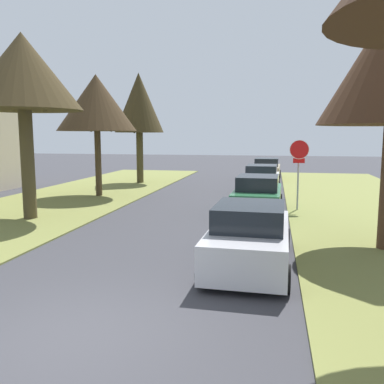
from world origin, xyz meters
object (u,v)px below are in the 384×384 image
(street_tree_left_far, at_px, (139,104))
(parked_sedan_tan, at_px, (267,170))
(stop_sign_far, at_px, (299,160))
(street_tree_left_mid_a, at_px, (23,73))
(street_tree_left_mid_b, at_px, (96,103))
(parked_sedan_silver, at_px, (250,237))
(parked_sedan_green, at_px, (258,196))
(parked_sedan_white, at_px, (262,180))

(street_tree_left_far, relative_size, parked_sedan_tan, 1.61)
(stop_sign_far, height_order, street_tree_left_mid_a, street_tree_left_mid_a)
(stop_sign_far, height_order, street_tree_left_mid_b, street_tree_left_mid_b)
(parked_sedan_silver, bearing_deg, parked_sedan_tan, 89.91)
(parked_sedan_green, xyz_separation_m, parked_sedan_tan, (0.12, 13.05, 0.00))
(parked_sedan_tan, bearing_deg, parked_sedan_silver, -90.09)
(stop_sign_far, height_order, street_tree_left_far, street_tree_left_far)
(stop_sign_far, relative_size, parked_sedan_tan, 0.67)
(parked_sedan_tan, bearing_deg, parked_sedan_white, -91.22)
(street_tree_left_mid_b, height_order, parked_sedan_green, street_tree_left_mid_b)
(street_tree_left_mid_b, relative_size, parked_sedan_green, 1.40)
(parked_sedan_silver, bearing_deg, parked_sedan_green, 90.71)
(street_tree_left_far, distance_m, parked_sedan_green, 13.15)
(street_tree_left_mid_b, bearing_deg, parked_sedan_tan, 49.45)
(street_tree_left_mid_b, distance_m, street_tree_left_far, 6.17)
(stop_sign_far, distance_m, parked_sedan_silver, 8.22)
(stop_sign_far, height_order, parked_sedan_silver, stop_sign_far)
(parked_sedan_silver, distance_m, parked_sedan_green, 7.01)
(stop_sign_far, xyz_separation_m, street_tree_left_mid_a, (-10.14, -3.86, 3.26))
(street_tree_left_mid_b, relative_size, parked_sedan_tan, 1.40)
(street_tree_left_mid_a, bearing_deg, parked_sedan_tan, 61.66)
(parked_sedan_tan, bearing_deg, street_tree_left_mid_a, -118.34)
(stop_sign_far, bearing_deg, street_tree_left_far, 139.55)
(street_tree_left_mid_a, relative_size, street_tree_left_far, 0.96)
(parked_sedan_silver, relative_size, parked_sedan_white, 1.00)
(parked_sedan_silver, relative_size, parked_sedan_green, 1.00)
(street_tree_left_mid_a, xyz_separation_m, parked_sedan_tan, (8.62, 15.98, -4.72))
(street_tree_left_mid_b, relative_size, street_tree_left_far, 0.87)
(street_tree_left_mid_a, height_order, street_tree_left_far, street_tree_left_far)
(street_tree_left_mid_a, bearing_deg, parked_sedan_white, 46.90)
(street_tree_left_mid_b, height_order, street_tree_left_far, street_tree_left_far)
(parked_sedan_white, bearing_deg, parked_sedan_silver, -89.50)
(street_tree_left_mid_a, bearing_deg, street_tree_left_far, 88.38)
(street_tree_left_mid_a, relative_size, parked_sedan_white, 1.54)
(stop_sign_far, xyz_separation_m, parked_sedan_tan, (-1.53, 12.12, -1.46))
(parked_sedan_silver, bearing_deg, street_tree_left_far, 116.83)
(stop_sign_far, xyz_separation_m, parked_sedan_green, (-1.65, -0.93, -1.46))
(street_tree_left_mid_a, height_order, parked_sedan_white, street_tree_left_mid_a)
(street_tree_left_mid_a, relative_size, parked_sedan_silver, 1.54)
(stop_sign_far, distance_m, street_tree_left_mid_a, 11.33)
(parked_sedan_white, bearing_deg, street_tree_left_far, 158.75)
(street_tree_left_mid_b, distance_m, parked_sedan_tan, 13.68)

